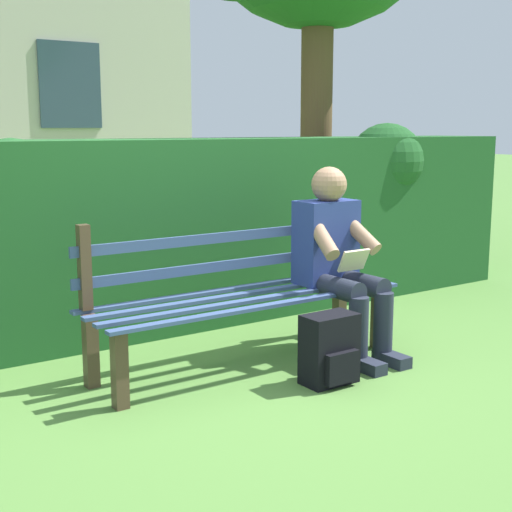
% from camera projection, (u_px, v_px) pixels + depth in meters
% --- Properties ---
extents(ground, '(60.00, 60.00, 0.00)m').
position_uv_depth(ground, '(246.00, 366.00, 4.28)').
color(ground, '#517F38').
extents(park_bench, '(1.93, 0.53, 0.88)m').
position_uv_depth(park_bench, '(239.00, 294.00, 4.27)').
color(park_bench, '#4C3828').
rests_on(park_bench, ground).
extents(person_seated, '(0.44, 0.73, 1.15)m').
position_uv_depth(person_seated, '(338.00, 257.00, 4.44)').
color(person_seated, navy).
rests_on(person_seated, ground).
extents(hedge_backdrop, '(5.57, 0.76, 1.43)m').
position_uv_depth(hedge_backdrop, '(214.00, 224.00, 5.31)').
color(hedge_backdrop, '#1E5123').
rests_on(hedge_backdrop, ground).
extents(backpack, '(0.30, 0.25, 0.39)m').
position_uv_depth(backpack, '(330.00, 350.00, 3.96)').
color(backpack, black).
rests_on(backpack, ground).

